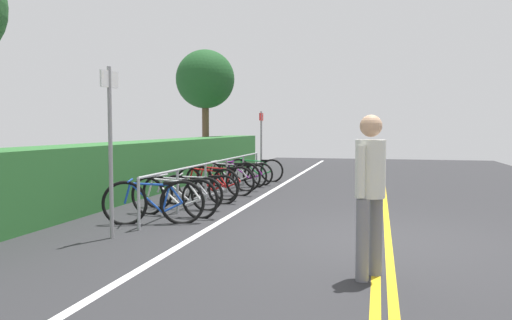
# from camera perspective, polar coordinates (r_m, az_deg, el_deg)

# --- Properties ---
(ground_plane) EXTENTS (38.00, 10.78, 0.05)m
(ground_plane) POSITION_cam_1_polar(r_m,az_deg,el_deg) (7.64, 14.12, -8.87)
(ground_plane) COLOR #2B2B2D
(centre_line_yellow_inner) EXTENTS (34.20, 0.10, 0.00)m
(centre_line_yellow_inner) POSITION_cam_1_polar(r_m,az_deg,el_deg) (7.63, 14.73, -8.68)
(centre_line_yellow_inner) COLOR gold
(centre_line_yellow_inner) RESTS_ON ground_plane
(centre_line_yellow_outer) EXTENTS (34.20, 0.10, 0.00)m
(centre_line_yellow_outer) POSITION_cam_1_polar(r_m,az_deg,el_deg) (7.63, 13.52, -8.66)
(centre_line_yellow_outer) COLOR gold
(centre_line_yellow_outer) RESTS_ON ground_plane
(bike_lane_stripe_white) EXTENTS (34.20, 0.12, 0.00)m
(bike_lane_stripe_white) POSITION_cam_1_polar(r_m,az_deg,el_deg) (8.07, -5.66, -7.89)
(bike_lane_stripe_white) COLOR white
(bike_lane_stripe_white) RESTS_ON ground_plane
(bike_rack) EXTENTS (7.93, 0.05, 0.85)m
(bike_rack) POSITION_cam_1_polar(r_m,az_deg,el_deg) (11.77, -4.47, -1.08)
(bike_rack) COLOR #9EA0A5
(bike_rack) RESTS_ON ground_plane
(bicycle_0) EXTENTS (0.65, 1.64, 0.78)m
(bicycle_0) POSITION_cam_1_polar(r_m,az_deg,el_deg) (8.65, -11.50, -4.72)
(bicycle_0) COLOR black
(bicycle_0) RESTS_ON ground_plane
(bicycle_1) EXTENTS (0.46, 1.83, 0.76)m
(bicycle_1) POSITION_cam_1_polar(r_m,az_deg,el_deg) (9.33, -9.33, -4.13)
(bicycle_1) COLOR black
(bicycle_1) RESTS_ON ground_plane
(bicycle_2) EXTENTS (0.46, 1.76, 0.71)m
(bicycle_2) POSITION_cam_1_polar(r_m,az_deg,el_deg) (10.11, -8.38, -3.67)
(bicycle_2) COLOR black
(bicycle_2) RESTS_ON ground_plane
(bicycle_3) EXTENTS (0.54, 1.61, 0.68)m
(bicycle_3) POSITION_cam_1_polar(r_m,az_deg,el_deg) (10.72, -6.35, -3.32)
(bicycle_3) COLOR black
(bicycle_3) RESTS_ON ground_plane
(bicycle_4) EXTENTS (0.60, 1.70, 0.76)m
(bicycle_4) POSITION_cam_1_polar(r_m,az_deg,el_deg) (11.53, -5.56, -2.61)
(bicycle_4) COLOR black
(bicycle_4) RESTS_ON ground_plane
(bicycle_5) EXTENTS (0.46, 1.78, 0.75)m
(bicycle_5) POSITION_cam_1_polar(r_m,az_deg,el_deg) (12.11, -4.14, -2.32)
(bicycle_5) COLOR black
(bicycle_5) RESTS_ON ground_plane
(bicycle_6) EXTENTS (0.46, 1.75, 0.79)m
(bicycle_6) POSITION_cam_1_polar(r_m,az_deg,el_deg) (12.98, -3.16, -1.83)
(bicycle_6) COLOR black
(bicycle_6) RESTS_ON ground_plane
(bicycle_7) EXTENTS (0.46, 1.67, 0.70)m
(bicycle_7) POSITION_cam_1_polar(r_m,az_deg,el_deg) (13.72, -2.12, -1.72)
(bicycle_7) COLOR black
(bicycle_7) RESTS_ON ground_plane
(bicycle_8) EXTENTS (0.46, 1.73, 0.68)m
(bicycle_8) POSITION_cam_1_polar(r_m,az_deg,el_deg) (14.33, -1.31, -1.51)
(bicycle_8) COLOR black
(bicycle_8) RESTS_ON ground_plane
(bicycle_9) EXTENTS (0.46, 1.73, 0.73)m
(bicycle_9) POSITION_cam_1_polar(r_m,az_deg,el_deg) (15.12, -0.09, -1.15)
(bicycle_9) COLOR black
(bicycle_9) RESTS_ON ground_plane
(pedestrian) EXTENTS (0.44, 0.32, 1.76)m
(pedestrian) POSITION_cam_1_polar(r_m,az_deg,el_deg) (5.52, 12.81, -2.68)
(pedestrian) COLOR slate
(pedestrian) RESTS_ON ground_plane
(sign_post_near) EXTENTS (0.36, 0.09, 2.50)m
(sign_post_near) POSITION_cam_1_polar(r_m,az_deg,el_deg) (7.61, -16.19, 2.55)
(sign_post_near) COLOR gray
(sign_post_near) RESTS_ON ground_plane
(sign_post_far) EXTENTS (0.36, 0.06, 2.15)m
(sign_post_far) POSITION_cam_1_polar(r_m,az_deg,el_deg) (16.48, 0.60, 2.59)
(sign_post_far) COLOR gray
(sign_post_far) RESTS_ON ground_plane
(hedge_backdrop) EXTENTS (16.88, 1.21, 1.27)m
(hedge_backdrop) POSITION_cam_1_polar(r_m,az_deg,el_deg) (13.94, -10.85, -0.41)
(hedge_backdrop) COLOR #2D6B30
(hedge_backdrop) RESTS_ON ground_plane
(tree_mid) EXTENTS (2.27, 2.27, 4.63)m
(tree_mid) POSITION_cam_1_polar(r_m,az_deg,el_deg) (19.90, -5.77, 9.01)
(tree_mid) COLOR brown
(tree_mid) RESTS_ON ground_plane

